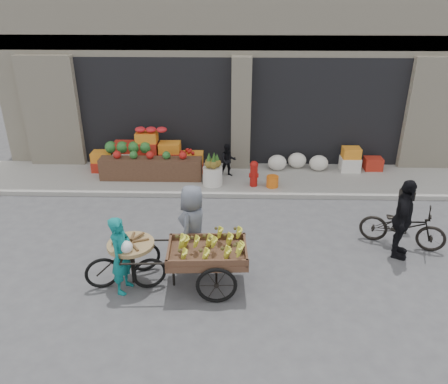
{
  "coord_description": "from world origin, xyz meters",
  "views": [
    {
      "loc": [
        -0.16,
        -7.16,
        4.97
      ],
      "look_at": [
        -0.38,
        1.05,
        1.1
      ],
      "focal_mm": 35.0,
      "sensor_mm": 36.0,
      "label": 1
    }
  ],
  "objects_px": {
    "vendor_woman": "(122,255)",
    "cyclist": "(403,219)",
    "pineapple_bin": "(213,176)",
    "banana_cart": "(204,251)",
    "tricycle_cart": "(132,256)",
    "vendor_grey": "(193,226)",
    "bicycle": "(403,226)",
    "fire_hydrant": "(254,173)",
    "orange_bucket": "(272,181)",
    "seated_person": "(228,161)"
  },
  "relations": [
    {
      "from": "pineapple_bin",
      "to": "banana_cart",
      "type": "distance_m",
      "value": 4.25
    },
    {
      "from": "pineapple_bin",
      "to": "vendor_woman",
      "type": "bearing_deg",
      "value": -107.25
    },
    {
      "from": "vendor_woman",
      "to": "bicycle",
      "type": "distance_m",
      "value": 5.72
    },
    {
      "from": "banana_cart",
      "to": "seated_person",
      "type": "bearing_deg",
      "value": 83.29
    },
    {
      "from": "seated_person",
      "to": "vendor_woman",
      "type": "xyz_separation_m",
      "value": [
        -1.77,
        -5.01,
        0.15
      ]
    },
    {
      "from": "banana_cart",
      "to": "cyclist",
      "type": "bearing_deg",
      "value": 12.87
    },
    {
      "from": "tricycle_cart",
      "to": "cyclist",
      "type": "relative_size",
      "value": 0.87
    },
    {
      "from": "orange_bucket",
      "to": "seated_person",
      "type": "bearing_deg",
      "value": 149.74
    },
    {
      "from": "tricycle_cart",
      "to": "bicycle",
      "type": "height_order",
      "value": "tricycle_cart"
    },
    {
      "from": "pineapple_bin",
      "to": "seated_person",
      "type": "bearing_deg",
      "value": 56.31
    },
    {
      "from": "orange_bucket",
      "to": "cyclist",
      "type": "relative_size",
      "value": 0.19
    },
    {
      "from": "bicycle",
      "to": "cyclist",
      "type": "height_order",
      "value": "cyclist"
    },
    {
      "from": "banana_cart",
      "to": "cyclist",
      "type": "distance_m",
      "value": 3.99
    },
    {
      "from": "cyclist",
      "to": "bicycle",
      "type": "bearing_deg",
      "value": -5.74
    },
    {
      "from": "seated_person",
      "to": "vendor_grey",
      "type": "relative_size",
      "value": 0.56
    },
    {
      "from": "seated_person",
      "to": "vendor_woman",
      "type": "relative_size",
      "value": 0.63
    },
    {
      "from": "orange_bucket",
      "to": "seated_person",
      "type": "relative_size",
      "value": 0.34
    },
    {
      "from": "fire_hydrant",
      "to": "orange_bucket",
      "type": "distance_m",
      "value": 0.55
    },
    {
      "from": "seated_person",
      "to": "banana_cart",
      "type": "distance_m",
      "value": 4.85
    },
    {
      "from": "vendor_woman",
      "to": "cyclist",
      "type": "height_order",
      "value": "cyclist"
    },
    {
      "from": "orange_bucket",
      "to": "banana_cart",
      "type": "relative_size",
      "value": 0.13
    },
    {
      "from": "seated_person",
      "to": "cyclist",
      "type": "xyz_separation_m",
      "value": [
        3.5,
        -3.76,
        0.25
      ]
    },
    {
      "from": "fire_hydrant",
      "to": "orange_bucket",
      "type": "height_order",
      "value": "fire_hydrant"
    },
    {
      "from": "vendor_woman",
      "to": "vendor_grey",
      "type": "distance_m",
      "value": 1.48
    },
    {
      "from": "pineapple_bin",
      "to": "bicycle",
      "type": "bearing_deg",
      "value": -33.89
    },
    {
      "from": "orange_bucket",
      "to": "vendor_woman",
      "type": "height_order",
      "value": "vendor_woman"
    },
    {
      "from": "pineapple_bin",
      "to": "fire_hydrant",
      "type": "height_order",
      "value": "fire_hydrant"
    },
    {
      "from": "banana_cart",
      "to": "cyclist",
      "type": "relative_size",
      "value": 1.47
    },
    {
      "from": "fire_hydrant",
      "to": "vendor_woman",
      "type": "relative_size",
      "value": 0.48
    },
    {
      "from": "banana_cart",
      "to": "tricycle_cart",
      "type": "xyz_separation_m",
      "value": [
        -1.33,
        0.07,
        -0.17
      ]
    },
    {
      "from": "orange_bucket",
      "to": "bicycle",
      "type": "relative_size",
      "value": 0.19
    },
    {
      "from": "pineapple_bin",
      "to": "banana_cart",
      "type": "height_order",
      "value": "banana_cart"
    },
    {
      "from": "pineapple_bin",
      "to": "seated_person",
      "type": "height_order",
      "value": "seated_person"
    },
    {
      "from": "tricycle_cart",
      "to": "vendor_grey",
      "type": "relative_size",
      "value": 0.87
    },
    {
      "from": "fire_hydrant",
      "to": "vendor_grey",
      "type": "height_order",
      "value": "vendor_grey"
    },
    {
      "from": "fire_hydrant",
      "to": "banana_cart",
      "type": "height_order",
      "value": "banana_cart"
    },
    {
      "from": "pineapple_bin",
      "to": "cyclist",
      "type": "bearing_deg",
      "value": -38.96
    },
    {
      "from": "fire_hydrant",
      "to": "cyclist",
      "type": "distance_m",
      "value": 4.2
    },
    {
      "from": "vendor_woman",
      "to": "cyclist",
      "type": "bearing_deg",
      "value": -63.62
    },
    {
      "from": "pineapple_bin",
      "to": "fire_hydrant",
      "type": "distance_m",
      "value": 1.11
    },
    {
      "from": "vendor_grey",
      "to": "cyclist",
      "type": "bearing_deg",
      "value": 113.52
    },
    {
      "from": "banana_cart",
      "to": "vendor_grey",
      "type": "bearing_deg",
      "value": 107.39
    },
    {
      "from": "banana_cart",
      "to": "orange_bucket",
      "type": "bearing_deg",
      "value": 66.88
    },
    {
      "from": "fire_hydrant",
      "to": "bicycle",
      "type": "relative_size",
      "value": 0.41
    },
    {
      "from": "banana_cart",
      "to": "vendor_woman",
      "type": "xyz_separation_m",
      "value": [
        -1.44,
        -0.17,
        0.0
      ]
    },
    {
      "from": "fire_hydrant",
      "to": "tricycle_cart",
      "type": "distance_m",
      "value": 4.75
    },
    {
      "from": "vendor_grey",
      "to": "cyclist",
      "type": "height_order",
      "value": "cyclist"
    },
    {
      "from": "orange_bucket",
      "to": "bicycle",
      "type": "height_order",
      "value": "bicycle"
    },
    {
      "from": "banana_cart",
      "to": "vendor_grey",
      "type": "relative_size",
      "value": 1.48
    },
    {
      "from": "vendor_woman",
      "to": "vendor_grey",
      "type": "relative_size",
      "value": 0.89
    }
  ]
}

